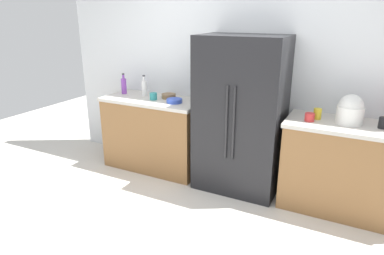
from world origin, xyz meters
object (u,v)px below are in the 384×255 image
(bottle_a, at_px, (124,86))
(bottle_b, at_px, (144,88))
(bowl_b, at_px, (174,101))
(cup_c, at_px, (310,117))
(refrigerator, at_px, (240,116))
(cup_a, at_px, (153,96))
(cup_d, at_px, (317,114))
(bowl_a, at_px, (169,96))
(rice_cooker, at_px, (350,110))
(cup_b, at_px, (383,123))

(bottle_a, bearing_deg, bottle_b, 3.21)
(bowl_b, bearing_deg, cup_c, -0.90)
(refrigerator, bearing_deg, cup_c, -4.96)
(cup_a, distance_m, cup_c, 1.86)
(cup_d, bearing_deg, refrigerator, -176.53)
(bowl_a, bearing_deg, cup_d, -2.29)
(rice_cooker, xyz_separation_m, cup_a, (-2.22, -0.06, -0.09))
(cup_d, bearing_deg, bottle_a, 179.47)
(cup_c, bearing_deg, refrigerator, 175.04)
(cup_c, relative_size, bowl_b, 0.49)
(bottle_a, xyz_separation_m, bowl_a, (0.66, 0.05, -0.08))
(cup_b, relative_size, cup_c, 1.12)
(bottle_a, height_order, cup_c, bottle_a)
(cup_a, distance_m, cup_b, 2.51)
(cup_c, distance_m, bowl_a, 1.75)
(bottle_a, relative_size, cup_d, 2.48)
(cup_d, distance_m, bowl_b, 1.62)
(cup_c, bearing_deg, bowl_b, 179.10)
(bottle_b, distance_m, cup_c, 2.09)
(rice_cooker, bearing_deg, bottle_b, 178.62)
(rice_cooker, xyz_separation_m, cup_b, (0.29, -0.02, -0.08))
(cup_a, bearing_deg, bowl_b, -1.39)
(bottle_b, height_order, cup_d, bottle_b)
(bottle_a, relative_size, bowl_b, 1.41)
(cup_b, bearing_deg, bowl_a, 177.47)
(refrigerator, relative_size, cup_d, 16.05)
(refrigerator, xyz_separation_m, cup_d, (0.80, 0.05, 0.12))
(cup_b, xyz_separation_m, bowl_a, (-2.38, 0.11, -0.02))
(bottle_b, xyz_separation_m, cup_a, (0.22, -0.12, -0.06))
(cup_a, height_order, cup_b, cup_b)
(cup_c, distance_m, cup_d, 0.13)
(refrigerator, relative_size, bowl_b, 9.16)
(refrigerator, relative_size, bottle_a, 6.48)
(bottle_b, relative_size, cup_d, 2.48)
(bottle_a, bearing_deg, bowl_b, -7.57)
(bottle_a, bearing_deg, cup_d, -0.53)
(refrigerator, bearing_deg, cup_b, 0.62)
(refrigerator, xyz_separation_m, cup_b, (1.39, 0.01, 0.12))
(cup_d, relative_size, bowl_a, 0.61)
(bottle_b, height_order, cup_c, bottle_b)
(cup_a, xyz_separation_m, bowl_a, (0.13, 0.15, -0.01))
(bottle_b, height_order, bowl_a, bottle_b)
(cup_c, height_order, bowl_a, cup_c)
(refrigerator, bearing_deg, bottle_b, 176.22)
(rice_cooker, bearing_deg, bowl_a, 177.53)
(cup_d, bearing_deg, cup_c, -116.91)
(cup_d, bearing_deg, bowl_b, -176.87)
(refrigerator, xyz_separation_m, rice_cooker, (1.09, 0.03, 0.20))
(cup_b, bearing_deg, rice_cooker, 177.05)
(cup_c, height_order, bowl_b, cup_c)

